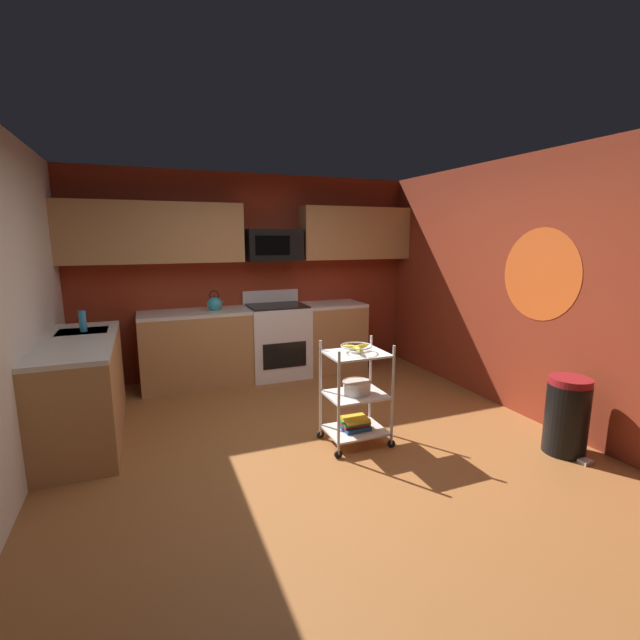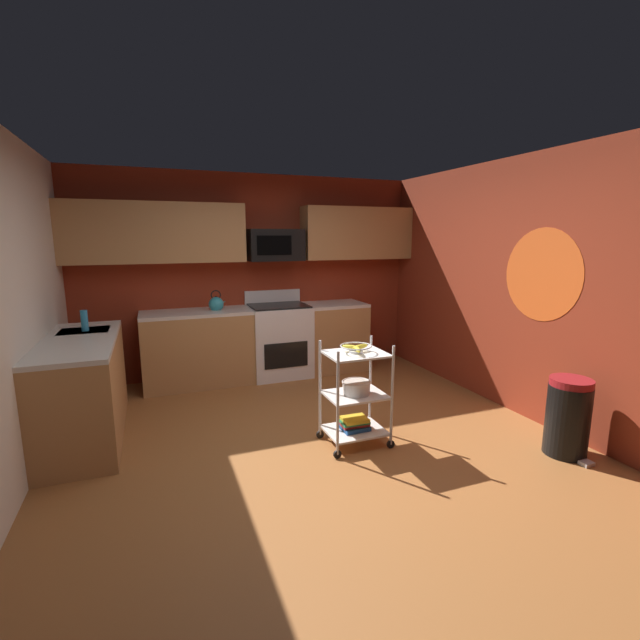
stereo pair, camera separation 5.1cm
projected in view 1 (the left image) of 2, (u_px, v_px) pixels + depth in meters
The scene contains 15 objects.
floor at pixel (319, 449), 3.84m from camera, with size 4.40×4.80×0.04m, color #995B2D.
wall_back at pixel (251, 276), 5.80m from camera, with size 4.52×0.06×2.60m, color maroon.
wall_right at pixel (525, 288), 4.40m from camera, with size 0.06×4.80×2.60m, color maroon.
wall_flower_decal at pixel (540, 275), 4.19m from camera, with size 0.89×0.89×0.00m, color #E5591E.
counter_run at pixel (207, 356), 5.02m from camera, with size 3.63×2.26×0.92m.
oven_range at pixel (277, 340), 5.75m from camera, with size 0.76×0.65×1.10m.
upper_cabinets at pixel (249, 233), 5.50m from camera, with size 4.40×0.33×0.70m.
microwave at pixel (273, 245), 5.62m from camera, with size 0.70×0.39×0.40m.
rolling_cart at pixel (356, 394), 3.83m from camera, with size 0.57×0.42×0.91m.
fruit_bowl at pixel (356, 347), 3.75m from camera, with size 0.27×0.27×0.07m.
mixing_bowl_large at pixel (357, 387), 3.82m from camera, with size 0.25×0.25×0.11m.
book_stack at pixel (355, 424), 3.88m from camera, with size 0.25×0.19×0.11m.
kettle at pixel (215, 304), 5.36m from camera, with size 0.21×0.18×0.26m.
dish_soap_bottle at pixel (83, 321), 4.15m from camera, with size 0.06×0.06×0.20m, color #2D8CBF.
trash_can at pixel (567, 416), 3.69m from camera, with size 0.34×0.42×0.66m.
Camera 1 is at (-1.32, -3.30, 1.81)m, focal length 24.66 mm.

